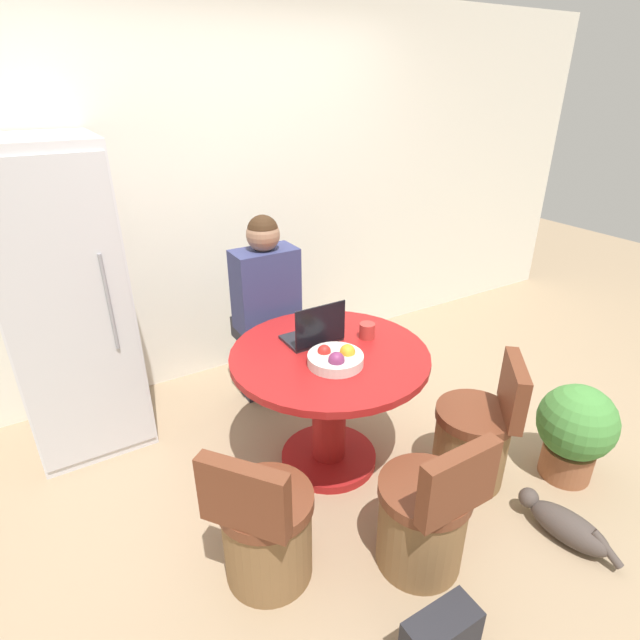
{
  "coord_description": "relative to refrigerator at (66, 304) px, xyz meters",
  "views": [
    {
      "loc": [
        -1.27,
        -1.82,
        2.05
      ],
      "look_at": [
        -0.03,
        0.25,
        0.89
      ],
      "focal_mm": 28.0,
      "sensor_mm": 36.0,
      "label": 1
    }
  ],
  "objects": [
    {
      "name": "person_seated",
      "position": [
        1.11,
        -0.25,
        -0.17
      ],
      "size": [
        0.4,
        0.37,
        1.33
      ],
      "rotation": [
        0.0,
        0.0,
        3.14
      ],
      "color": "#2D2D38",
      "rests_on": "ground_plane"
    },
    {
      "name": "refrigerator",
      "position": [
        0.0,
        0.0,
        0.0
      ],
      "size": [
        0.63,
        0.69,
        1.8
      ],
      "color": "silver",
      "rests_on": "ground_plane"
    },
    {
      "name": "chair_near_right_corner",
      "position": [
        1.76,
        -1.54,
        -0.63
      ],
      "size": [
        0.49,
        0.49,
        0.76
      ],
      "rotation": [
        0.0,
        0.0,
        -2.28
      ],
      "color": "brown",
      "rests_on": "ground_plane"
    },
    {
      "name": "chair_near_left_corner",
      "position": [
        0.51,
        -1.51,
        -0.63
      ],
      "size": [
        0.49,
        0.48,
        0.76
      ],
      "rotation": [
        0.0,
        0.0,
        2.23
      ],
      "color": "brown",
      "rests_on": "ground_plane"
    },
    {
      "name": "ground_plane",
      "position": [
        1.17,
        -1.15,
        -0.9
      ],
      "size": [
        12.0,
        12.0,
        0.0
      ],
      "primitive_type": "plane",
      "color": "#9E8466"
    },
    {
      "name": "coffee_cup",
      "position": [
        1.41,
        -0.98,
        -0.12
      ],
      "size": [
        0.09,
        0.09,
        0.09
      ],
      "color": "#B2332D",
      "rests_on": "dining_table"
    },
    {
      "name": "laptop",
      "position": [
        1.13,
        -0.87,
        -0.11
      ],
      "size": [
        0.3,
        0.21,
        0.24
      ],
      "rotation": [
        0.0,
        0.0,
        3.14
      ],
      "color": "#232328",
      "rests_on": "dining_table"
    },
    {
      "name": "wall_back",
      "position": [
        1.17,
        0.38,
        0.4
      ],
      "size": [
        7.0,
        0.06,
        2.6
      ],
      "color": "silver",
      "rests_on": "ground_plane"
    },
    {
      "name": "chair_near_camera",
      "position": [
        1.15,
        -1.82,
        -0.63
      ],
      "size": [
        0.42,
        0.42,
        0.76
      ],
      "rotation": [
        0.0,
        0.0,
        -3.14
      ],
      "color": "brown",
      "rests_on": "ground_plane"
    },
    {
      "name": "dining_table",
      "position": [
        1.14,
        -1.01,
        -0.41
      ],
      "size": [
        1.07,
        1.07,
        0.74
      ],
      "color": "maroon",
      "rests_on": "ground_plane"
    },
    {
      "name": "cat",
      "position": [
        1.85,
        -2.08,
        -0.82
      ],
      "size": [
        0.21,
        0.52,
        0.16
      ],
      "rotation": [
        0.0,
        0.0,
        1.72
      ],
      "color": "#473D38",
      "rests_on": "ground_plane"
    },
    {
      "name": "potted_plant",
      "position": [
        2.24,
        -1.8,
        -0.58
      ],
      "size": [
        0.42,
        0.42,
        0.58
      ],
      "color": "#935638",
      "rests_on": "ground_plane"
    },
    {
      "name": "fruit_bowl",
      "position": [
        1.11,
        -1.13,
        -0.13
      ],
      "size": [
        0.29,
        0.29,
        0.1
      ],
      "color": "beige",
      "rests_on": "dining_table"
    }
  ]
}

